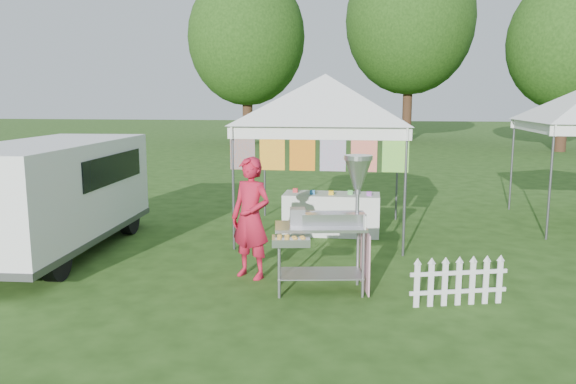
# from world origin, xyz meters

# --- Properties ---
(ground) EXTENTS (120.00, 120.00, 0.00)m
(ground) POSITION_xyz_m (0.00, 0.00, 0.00)
(ground) COLOR #234212
(ground) RESTS_ON ground
(canopy_main) EXTENTS (4.24, 4.24, 3.45)m
(canopy_main) POSITION_xyz_m (0.00, 3.49, 2.99)
(canopy_main) COLOR #59595E
(canopy_main) RESTS_ON ground
(tree_left) EXTENTS (6.40, 6.40, 9.53)m
(tree_left) POSITION_xyz_m (-6.00, 24.00, 5.83)
(tree_left) COLOR #322212
(tree_left) RESTS_ON ground
(tree_mid) EXTENTS (7.60, 7.60, 11.52)m
(tree_mid) POSITION_xyz_m (3.00, 28.00, 7.14)
(tree_mid) COLOR #322212
(tree_mid) RESTS_ON ground
(tree_right) EXTENTS (5.60, 5.60, 8.42)m
(tree_right) POSITION_xyz_m (10.00, 22.00, 5.18)
(tree_right) COLOR #322212
(tree_right) RESTS_ON ground
(donut_cart) EXTENTS (1.32, 1.08, 1.82)m
(donut_cart) POSITION_xyz_m (0.41, 0.20, 1.07)
(donut_cart) COLOR gray
(donut_cart) RESTS_ON ground
(vendor) EXTENTS (0.75, 0.64, 1.74)m
(vendor) POSITION_xyz_m (-0.81, 0.64, 0.87)
(vendor) COLOR #B4162F
(vendor) RESTS_ON ground
(cargo_van) EXTENTS (2.03, 4.55, 1.85)m
(cargo_van) POSITION_xyz_m (-4.35, 1.54, 1.00)
(cargo_van) COLOR white
(cargo_van) RESTS_ON ground
(picket_fence) EXTENTS (1.22, 0.38, 0.56)m
(picket_fence) POSITION_xyz_m (1.97, -0.09, 0.29)
(picket_fence) COLOR white
(picket_fence) RESTS_ON ground
(display_table) EXTENTS (1.80, 0.70, 0.78)m
(display_table) POSITION_xyz_m (0.15, 3.43, 0.39)
(display_table) COLOR white
(display_table) RESTS_ON ground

